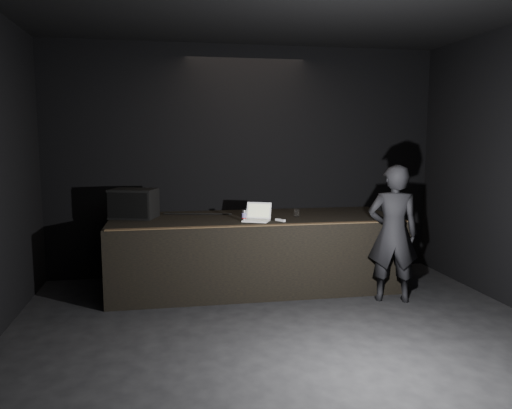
{
  "coord_description": "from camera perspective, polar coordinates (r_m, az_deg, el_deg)",
  "views": [
    {
      "loc": [
        -1.21,
        -4.11,
        2.1
      ],
      "look_at": [
        -0.06,
        2.3,
        1.24
      ],
      "focal_mm": 35.0,
      "sensor_mm": 36.0,
      "label": 1
    }
  ],
  "objects": [
    {
      "name": "ground",
      "position": [
        4.77,
        5.86,
        -18.58
      ],
      "size": [
        7.0,
        7.0,
        0.0
      ],
      "primitive_type": "plane",
      "color": "black",
      "rests_on": "ground"
    },
    {
      "name": "room_walls",
      "position": [
        4.29,
        6.23,
        6.5
      ],
      "size": [
        6.1,
        7.1,
        3.52
      ],
      "color": "black",
      "rests_on": "ground"
    },
    {
      "name": "stage_riser",
      "position": [
        7.13,
        -0.17,
        -5.41
      ],
      "size": [
        4.0,
        1.5,
        1.0
      ],
      "primitive_type": "cube",
      "color": "black",
      "rests_on": "ground"
    },
    {
      "name": "riser_lip",
      "position": [
        6.34,
        0.94,
        -2.37
      ],
      "size": [
        3.92,
        0.1,
        0.01
      ],
      "primitive_type": "cube",
      "color": "brown",
      "rests_on": "stage_riser"
    },
    {
      "name": "stage_monitor",
      "position": [
        7.13,
        -13.84,
        0.11
      ],
      "size": [
        0.71,
        0.6,
        0.4
      ],
      "rotation": [
        0.0,
        0.0,
        -0.31
      ],
      "color": "black",
      "rests_on": "stage_riser"
    },
    {
      "name": "cable",
      "position": [
        7.3,
        -6.7,
        -1.07
      ],
      "size": [
        0.98,
        0.22,
        0.02
      ],
      "primitive_type": "cylinder",
      "rotation": [
        0.0,
        1.57,
        -0.2
      ],
      "color": "black",
      "rests_on": "stage_riser"
    },
    {
      "name": "laptop",
      "position": [
        6.73,
        0.15,
        -1.32
      ],
      "size": [
        0.44,
        0.42,
        0.23
      ],
      "rotation": [
        0.0,
        0.0,
        -0.44
      ],
      "color": "white",
      "rests_on": "stage_riser"
    },
    {
      "name": "beer_can",
      "position": [
        6.67,
        -1.37,
        -1.27
      ],
      "size": [
        0.06,
        0.06,
        0.15
      ],
      "color": "silver",
      "rests_on": "stage_riser"
    },
    {
      "name": "plastic_cup",
      "position": [
        7.08,
        4.68,
        -0.96
      ],
      "size": [
        0.09,
        0.09,
        0.11
      ],
      "primitive_type": "cylinder",
      "color": "white",
      "rests_on": "stage_riser"
    },
    {
      "name": "wii_remote",
      "position": [
        6.68,
        2.79,
        -1.8
      ],
      "size": [
        0.12,
        0.15,
        0.03
      ],
      "primitive_type": "cube",
      "rotation": [
        0.0,
        0.0,
        0.58
      ],
      "color": "silver",
      "rests_on": "stage_riser"
    },
    {
      "name": "person",
      "position": [
        6.66,
        15.39,
        -3.21
      ],
      "size": [
        0.74,
        0.58,
        1.77
      ],
      "primitive_type": "imported",
      "rotation": [
        0.0,
        0.0,
        2.86
      ],
      "color": "black",
      "rests_on": "ground"
    }
  ]
}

